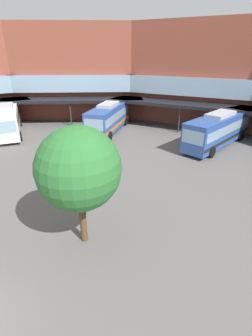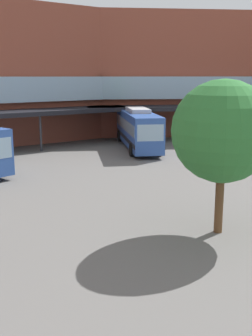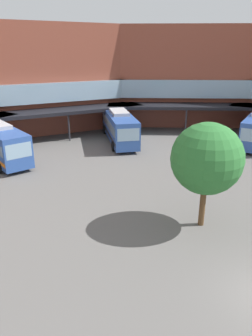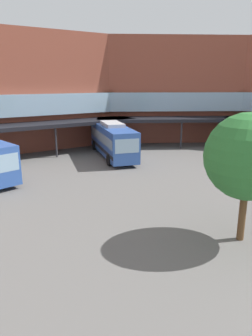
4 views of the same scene
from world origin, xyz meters
name	(u,v)px [view 4 (image 4 of 4)]	position (x,y,z in m)	size (l,w,h in m)	color
station_building	(98,100)	(0.00, 19.33, 6.45)	(77.75, 48.07, 13.39)	brown
bus_2	(112,139)	(5.23, 26.11, 1.86)	(5.64, 11.41, 3.68)	#2D519E
plaza_tree	(248,157)	(1.29, 6.43, 4.36)	(4.26, 4.26, 6.51)	brown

